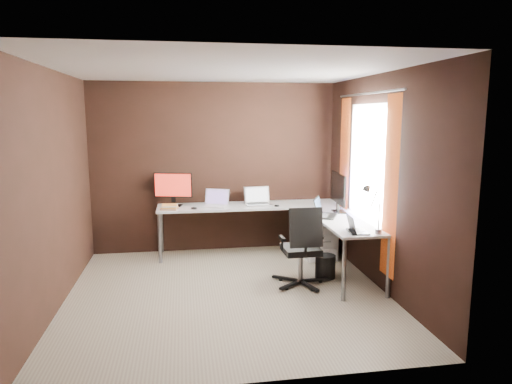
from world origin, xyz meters
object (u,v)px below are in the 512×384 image
monitor_left (173,187)px  book_stack (169,207)px  monitor_right (338,190)px  laptop_black_small (355,228)px  laptop_silver (258,201)px  laptop_black_big (323,212)px  desk_lamp (372,203)px  wastebasket (325,266)px  laptop_white (216,202)px  office_chair (301,262)px  drawer_pedestal (319,237)px

monitor_left → book_stack: size_ratio=2.07×
monitor_right → monitor_left: bearing=74.4°
laptop_black_small → book_stack: 2.63m
laptop_silver → laptop_black_big: laptop_silver is taller
monitor_right → desk_lamp: size_ratio=1.23×
monitor_left → laptop_black_big: bearing=-13.7°
book_stack → wastebasket: 2.28m
laptop_black_small → laptop_silver: bearing=30.3°
monitor_right → laptop_white: bearing=71.3°
monitor_right → desk_lamp: 1.09m
office_chair → wastebasket: bearing=27.2°
book_stack → laptop_silver: bearing=7.8°
monitor_left → laptop_silver: 1.24m
laptop_black_big → laptop_silver: bearing=63.9°
laptop_white → office_chair: size_ratio=0.44×
monitor_left → laptop_silver: size_ratio=1.35×
laptop_silver → laptop_white: bearing=178.4°
drawer_pedestal → office_chair: bearing=-117.3°
laptop_silver → book_stack: 1.28m
wastebasket → drawer_pedestal: bearing=78.9°
monitor_right → wastebasket: size_ratio=2.23×
drawer_pedestal → monitor_left: (-2.05, 0.46, 0.70)m
laptop_black_big → laptop_black_small: size_ratio=1.47×
laptop_white → laptop_silver: laptop_silver is taller
laptop_white → laptop_black_big: size_ratio=0.96×
desk_lamp → wastebasket: (-0.31, 0.61, -0.92)m
drawer_pedestal → laptop_white: size_ratio=1.40×
monitor_right → laptop_black_small: 1.09m
desk_lamp → wastebasket: desk_lamp is taller
monitor_left → laptop_black_big: monitor_left is taller
monitor_right → book_stack: 2.33m
monitor_left → laptop_black_small: monitor_left is taller
monitor_right → desk_lamp: monitor_right is taller
laptop_white → desk_lamp: bearing=-25.1°
laptop_white → book_stack: (-0.65, -0.14, -0.02)m
monitor_left → desk_lamp: size_ratio=1.02×
laptop_silver → wastebasket: bearing=-65.7°
desk_lamp → office_chair: bearing=127.7°
desk_lamp → laptop_silver: bearing=97.5°
monitor_left → laptop_black_small: 2.77m
monitor_left → laptop_black_big: size_ratio=1.21×
laptop_black_big → drawer_pedestal: bearing=14.0°
laptop_white → desk_lamp: desk_lamp is taller
monitor_right → drawer_pedestal: bearing=27.7°
laptop_silver → wastebasket: 1.51m
laptop_silver → book_stack: laptop_silver is taller
laptop_silver → laptop_black_small: (0.81, -1.77, -0.01)m
laptop_white → laptop_black_small: size_ratio=1.41×
laptop_black_small → office_chair: size_ratio=0.31×
monitor_left → laptop_white: 0.65m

